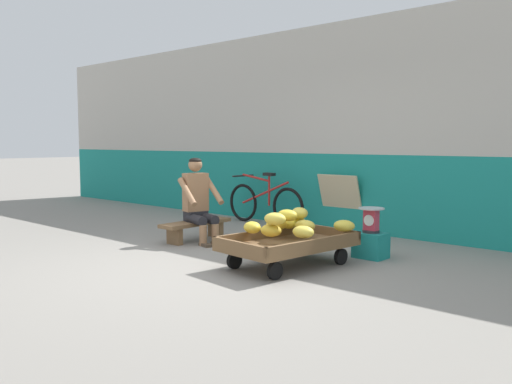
% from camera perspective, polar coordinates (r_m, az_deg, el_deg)
% --- Properties ---
extents(ground_plane, '(80.00, 80.00, 0.00)m').
position_cam_1_polar(ground_plane, '(5.96, -5.44, -7.92)').
color(ground_plane, gray).
extents(back_wall, '(16.00, 0.30, 3.15)m').
position_cam_1_polar(back_wall, '(8.34, 11.41, 6.69)').
color(back_wall, '#19847A').
rests_on(back_wall, ground).
extents(banana_cart, '(0.98, 1.52, 0.36)m').
position_cam_1_polar(banana_cart, '(5.96, 3.43, -5.54)').
color(banana_cart, brown).
rests_on(banana_cart, ground).
extents(banana_pile, '(0.97, 1.03, 0.26)m').
position_cam_1_polar(banana_pile, '(6.04, 3.69, -3.29)').
color(banana_pile, yellow).
rests_on(banana_pile, banana_cart).
extents(low_bench, '(0.34, 1.11, 0.27)m').
position_cam_1_polar(low_bench, '(7.55, -6.31, -3.56)').
color(low_bench, brown).
rests_on(low_bench, ground).
extents(vendor_seated, '(0.73, 0.58, 1.14)m').
position_cam_1_polar(vendor_seated, '(7.43, -6.04, -0.85)').
color(vendor_seated, '#9E704C').
rests_on(vendor_seated, ground).
extents(plastic_crate, '(0.36, 0.28, 0.30)m').
position_cam_1_polar(plastic_crate, '(6.54, 11.91, -5.48)').
color(plastic_crate, '#19847F').
rests_on(plastic_crate, ground).
extents(weighing_scale, '(0.30, 0.30, 0.29)m').
position_cam_1_polar(weighing_scale, '(6.49, 11.95, -2.85)').
color(weighing_scale, '#28282D').
rests_on(weighing_scale, plastic_crate).
extents(bicycle_near_left, '(1.66, 0.48, 0.86)m').
position_cam_1_polar(bicycle_near_left, '(8.94, 0.90, -1.16)').
color(bicycle_near_left, black).
rests_on(bicycle_near_left, ground).
extents(sign_board, '(0.70, 0.30, 0.86)m').
position_cam_1_polar(sign_board, '(8.42, 8.91, -1.11)').
color(sign_board, '#C6B289').
rests_on(sign_board, ground).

